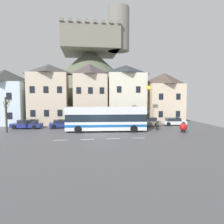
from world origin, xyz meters
TOP-DOWN VIEW (x-y plane):
  - ground_plane at (0.00, -0.00)m, footprint 40.00×60.00m
  - townhouse_00 at (-15.54, 12.38)m, footprint 6.73×6.83m
  - townhouse_01 at (-8.04, 12.02)m, footprint 6.55×6.10m
  - townhouse_02 at (-0.72, 11.97)m, footprint 5.91×6.01m
  - townhouse_03 at (5.95, 11.52)m, footprint 6.80×5.10m
  - townhouse_04 at (13.52, 11.64)m, footprint 6.54×5.34m
  - hilltop_castle at (0.01, 28.35)m, footprint 38.54×38.54m
  - transit_bus at (1.22, 2.37)m, footprint 11.36×3.40m
  - bus_shelter at (6.11, 5.60)m, footprint 3.60×3.60m
  - parked_car_00 at (-10.57, 6.65)m, footprint 4.77×2.40m
  - parked_car_01 at (8.61, 6.68)m, footprint 4.57×2.30m
  - parked_car_02 at (-5.14, 6.48)m, footprint 4.39×2.27m
  - parked_car_03 at (13.46, 6.93)m, footprint 3.99×2.21m
  - pedestrian_00 at (8.74, 2.25)m, footprint 0.33×0.33m
  - pedestrian_01 at (7.44, 2.92)m, footprint 0.37×0.33m
  - public_bench at (7.48, 7.73)m, footprint 1.74×0.48m
  - flagpole at (8.16, 5.90)m, footprint 0.95×0.10m
  - harbour_buoy at (11.56, -0.13)m, footprint 1.05×1.05m
  - bare_tree_00 at (-12.29, 3.14)m, footprint 1.37×1.29m

SIDE VIEW (x-z plane):
  - ground_plane at x=0.00m, z-range -0.06..0.00m
  - public_bench at x=7.48m, z-range 0.04..0.91m
  - parked_car_03 at x=13.46m, z-range -0.01..1.24m
  - parked_car_02 at x=-5.14m, z-range -0.01..1.29m
  - parked_car_00 at x=-10.57m, z-range -0.02..1.33m
  - parked_car_01 at x=8.61m, z-range -0.02..1.42m
  - harbour_buoy at x=11.56m, z-range 0.07..1.37m
  - pedestrian_00 at x=8.74m, z-range 0.07..1.60m
  - pedestrian_01 at x=7.44m, z-range 0.08..1.72m
  - transit_bus at x=1.22m, z-range 0.01..3.45m
  - bare_tree_00 at x=-12.29m, z-range 0.17..5.01m
  - bus_shelter at x=6.11m, z-range 1.18..4.77m
  - flagpole at x=8.16m, z-range 0.55..7.27m
  - townhouse_04 at x=13.52m, z-range 0.00..9.43m
  - townhouse_00 at x=-15.54m, z-range 0.00..9.61m
  - townhouse_01 at x=-8.04m, z-range 0.00..10.65m
  - townhouse_03 at x=5.95m, z-range 0.00..10.71m
  - townhouse_02 at x=-0.72m, z-range 0.00..10.88m
  - hilltop_castle at x=0.01m, z-range -4.00..22.58m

